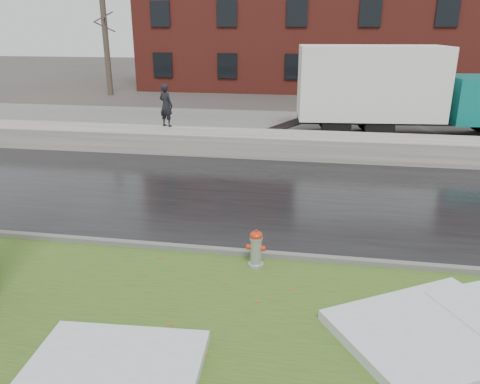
# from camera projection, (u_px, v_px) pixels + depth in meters

# --- Properties ---
(ground) EXTENTS (120.00, 120.00, 0.00)m
(ground) POSITION_uv_depth(u_px,v_px,m) (221.00, 282.00, 8.16)
(ground) COLOR #47423D
(ground) RESTS_ON ground
(verge) EXTENTS (60.00, 4.50, 0.04)m
(verge) POSITION_uv_depth(u_px,v_px,m) (203.00, 323.00, 6.99)
(verge) COLOR #2E501A
(verge) RESTS_ON ground
(road) EXTENTS (60.00, 7.00, 0.03)m
(road) POSITION_uv_depth(u_px,v_px,m) (256.00, 195.00, 12.34)
(road) COLOR black
(road) RESTS_ON ground
(parking_lot) EXTENTS (60.00, 9.00, 0.03)m
(parking_lot) POSITION_uv_depth(u_px,v_px,m) (283.00, 129.00, 20.23)
(parking_lot) COLOR slate
(parking_lot) RESTS_ON ground
(curb) EXTENTS (60.00, 0.15, 0.14)m
(curb) POSITION_uv_depth(u_px,v_px,m) (231.00, 252.00, 9.07)
(curb) COLOR slate
(curb) RESTS_ON ground
(snowbank) EXTENTS (60.00, 1.60, 0.75)m
(snowbank) POSITION_uv_depth(u_px,v_px,m) (273.00, 144.00, 16.12)
(snowbank) COLOR #B7B0A7
(snowbank) RESTS_ON ground
(brick_building) EXTENTS (26.00, 12.00, 10.00)m
(brick_building) POSITION_uv_depth(u_px,v_px,m) (332.00, 15.00, 34.05)
(brick_building) COLOR maroon
(brick_building) RESTS_ON ground
(bg_tree_left) EXTENTS (1.40, 1.62, 6.50)m
(bg_tree_left) POSITION_uv_depth(u_px,v_px,m) (106.00, 41.00, 29.40)
(bg_tree_left) COLOR brown
(bg_tree_left) RESTS_ON ground
(bg_tree_center) EXTENTS (1.40, 1.62, 6.50)m
(bg_tree_center) POSITION_uv_depth(u_px,v_px,m) (213.00, 40.00, 32.16)
(bg_tree_center) COLOR brown
(bg_tree_center) RESTS_ON ground
(fire_hydrant) EXTENTS (0.35, 0.31, 0.72)m
(fire_hydrant) POSITION_uv_depth(u_px,v_px,m) (256.00, 247.00, 8.50)
(fire_hydrant) COLOR #AAACB3
(fire_hydrant) RESTS_ON verge
(box_truck) EXTENTS (10.70, 3.30, 3.54)m
(box_truck) POSITION_uv_depth(u_px,v_px,m) (398.00, 90.00, 18.37)
(box_truck) COLOR black
(box_truck) RESTS_ON ground
(worker) EXTENTS (0.66, 0.56, 1.54)m
(worker) POSITION_uv_depth(u_px,v_px,m) (166.00, 105.00, 16.93)
(worker) COLOR black
(worker) RESTS_ON snowbank
(snow_patch_near) EXTENTS (3.26, 3.07, 0.16)m
(snow_patch_near) POSITION_uv_depth(u_px,v_px,m) (435.00, 333.00, 6.61)
(snow_patch_near) COLOR silver
(snow_patch_near) RESTS_ON verge
(snow_patch_far) EXTENTS (2.30, 1.74, 0.14)m
(snow_patch_far) POSITION_uv_depth(u_px,v_px,m) (114.00, 368.00, 5.94)
(snow_patch_far) COLOR silver
(snow_patch_far) RESTS_ON verge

